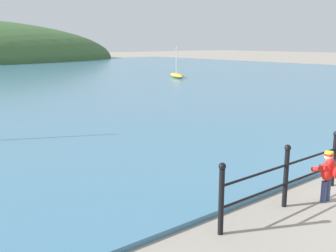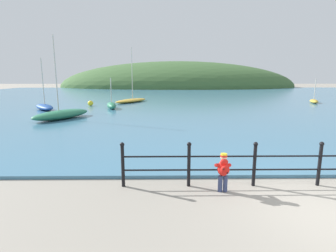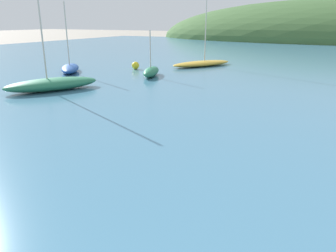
# 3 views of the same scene
# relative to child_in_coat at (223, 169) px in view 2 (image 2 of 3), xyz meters

# --- Properties ---
(ground_plane) EXTENTS (200.00, 200.00, 0.00)m
(ground_plane) POSITION_rel_child_in_coat_xyz_m (2.11, -1.12, -0.61)
(ground_plane) COLOR gray
(water) EXTENTS (80.00, 60.00, 0.10)m
(water) POSITION_rel_child_in_coat_xyz_m (2.11, 30.88, -0.56)
(water) COLOR teal
(water) RESTS_ON ground
(far_hillside) EXTENTS (63.12, 34.72, 13.79)m
(far_hillside) POSITION_rel_child_in_coat_xyz_m (2.11, 66.72, -0.61)
(far_hillside) COLOR #3D6033
(far_hillside) RESTS_ON ground
(iron_railing) EXTENTS (10.53, 0.12, 1.21)m
(iron_railing) POSITION_rel_child_in_coat_xyz_m (2.64, 0.38, 0.04)
(iron_railing) COLOR black
(iron_railing) RESTS_ON ground
(child_in_coat) EXTENTS (0.38, 0.53, 1.00)m
(child_in_coat) POSITION_rel_child_in_coat_xyz_m (0.00, 0.00, 0.00)
(child_in_coat) COLOR navy
(child_in_coat) RESTS_ON ground
(boat_mid_harbor) EXTENTS (2.94, 3.36, 4.27)m
(boat_mid_harbor) POSITION_rel_child_in_coat_xyz_m (-11.62, 15.95, -0.25)
(boat_mid_harbor) COLOR #1E4793
(boat_mid_harbor) RESTS_ON water
(boat_nearest_quay) EXTENTS (3.76, 4.97, 5.83)m
(boat_nearest_quay) POSITION_rel_child_in_coat_xyz_m (-5.09, 22.43, -0.29)
(boat_nearest_quay) COLOR gold
(boat_nearest_quay) RESTS_ON water
(boat_red_dinghy) EXTENTS (1.48, 2.74, 2.66)m
(boat_red_dinghy) POSITION_rel_child_in_coat_xyz_m (-6.14, 16.81, -0.22)
(boat_red_dinghy) COLOR #287551
(boat_red_dinghy) RESTS_ON water
(boat_far_right) EXTENTS (1.75, 2.86, 2.59)m
(boat_far_right) POSITION_rel_child_in_coat_xyz_m (14.55, 21.61, -0.31)
(boat_far_right) COLOR gold
(boat_far_right) RESTS_ON water
(boat_blue_hull) EXTENTS (3.40, 4.48, 5.35)m
(boat_blue_hull) POSITION_rel_child_in_coat_xyz_m (-8.33, 11.17, -0.20)
(boat_blue_hull) COLOR #287551
(boat_blue_hull) RESTS_ON water
(mooring_buoy) EXTENTS (0.50, 0.50, 0.50)m
(mooring_buoy) POSITION_rel_child_in_coat_xyz_m (-8.57, 18.95, -0.25)
(mooring_buoy) COLOR yellow
(mooring_buoy) RESTS_ON water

